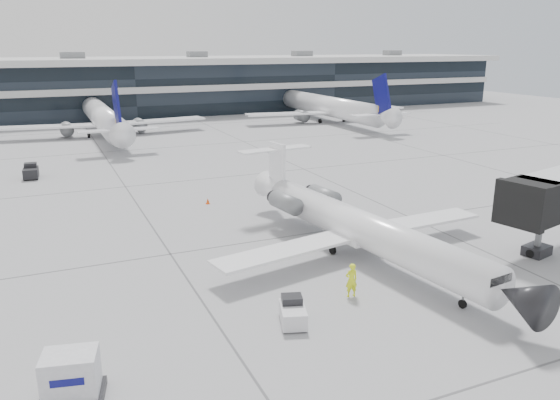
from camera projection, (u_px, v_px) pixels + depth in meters
name	position (u px, v px, depth m)	size (l,w,h in m)	color
ground	(302.00, 234.00, 41.04)	(220.00, 220.00, 0.00)	gray
terminal	(127.00, 89.00, 111.81)	(170.00, 22.00, 10.00)	black
bg_jet_center	(104.00, 135.00, 86.32)	(32.00, 40.00, 9.60)	white
bg_jet_right	(327.00, 121.00, 101.85)	(32.00, 40.00, 9.60)	white
regional_jet	(358.00, 226.00, 36.46)	(21.08, 26.32, 6.08)	white
ramp_worker	(351.00, 280.00, 30.66)	(0.73, 0.48, 2.00)	#EAFF1A
baggage_tug	(293.00, 312.00, 27.79)	(1.82, 2.38, 1.33)	silver
cargo_uld	(71.00, 377.00, 21.71)	(2.78, 2.30, 1.99)	black
traffic_cone	(208.00, 201.00, 48.84)	(0.36, 0.36, 0.52)	#F44B0C
far_tug	(31.00, 172.00, 58.11)	(1.62, 2.55, 1.57)	black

